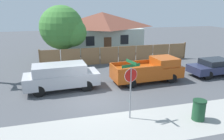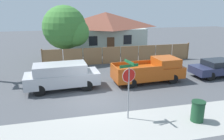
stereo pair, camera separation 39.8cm
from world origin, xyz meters
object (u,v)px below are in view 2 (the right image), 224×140
Objects in this scene: house at (106,31)px; oak_tree at (67,29)px; red_suv at (62,76)px; stop_sign at (129,80)px; orange_pickup at (151,71)px; parked_sedan at (219,67)px; trash_bin at (198,111)px.

house is 7.36m from oak_tree.
stop_sign is (3.20, -4.96, 1.11)m from red_suv.
house is at bearing 90.07° from orange_pickup.
orange_pickup reaches higher than parked_sedan.
parked_sedan is (11.76, -7.73, -2.65)m from oak_tree.
red_suv is (-5.83, -13.00, -1.49)m from house.
orange_pickup is at bearing -86.84° from house.
parked_sedan is 8.51m from trash_bin.
house is 18.16m from stop_sign.
oak_tree is 15.18m from trash_bin.
trash_bin is at bearing -29.12° from stop_sign.
house is 3.24× the size of stop_sign.
oak_tree reaches higher than stop_sign.
parked_sedan is (5.98, -0.01, -0.15)m from orange_pickup.
stop_sign is at bearing -98.31° from house.
house is 14.72m from parked_sedan.
red_suv is at bearing -114.15° from house.
red_suv is at bearing 137.23° from trash_bin.
orange_pickup is at bearing 44.84° from stop_sign.
trash_bin is at bearing -93.33° from orange_pickup.
stop_sign is at bearing -79.12° from oak_tree.
oak_tree is 8.13m from red_suv.
parked_sedan reaches higher than trash_bin.
parked_sedan is 10.64m from stop_sign.
oak_tree reaches higher than trash_bin.
house reaches higher than red_suv.
parked_sedan is 1.55× the size of stop_sign.
oak_tree is 1.04× the size of orange_pickup.
stop_sign is 3.81m from trash_bin.
trash_bin is (5.75, -13.76, -2.84)m from oak_tree.
house is 19.14m from trash_bin.
red_suv is 1.06× the size of parked_sedan.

